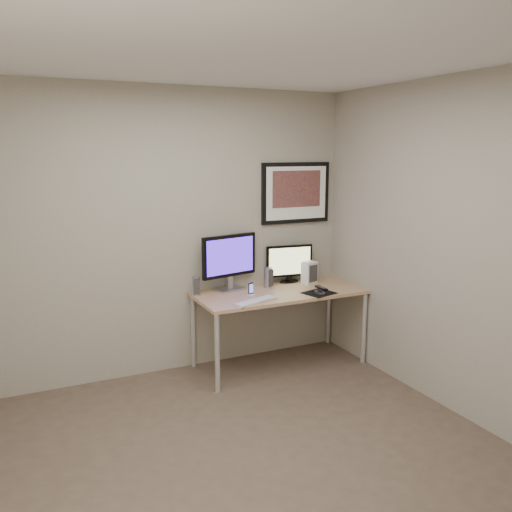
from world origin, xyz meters
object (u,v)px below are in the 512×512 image
(framed_art, at_px, (296,193))
(monitor_large, at_px, (229,260))
(speaker_left, at_px, (196,286))
(speaker_right, at_px, (268,277))
(fan_unit, at_px, (309,273))
(monitor_tv, at_px, (289,263))
(keyboard, at_px, (256,301))
(desk, at_px, (280,298))
(phone_dock, at_px, (251,289))

(framed_art, bearing_deg, monitor_large, -173.48)
(speaker_left, distance_m, speaker_right, 0.72)
(monitor_large, bearing_deg, fan_unit, -18.30)
(monitor_tv, distance_m, keyboard, 0.81)
(framed_art, height_order, monitor_large, framed_art)
(monitor_tv, bearing_deg, keyboard, -133.38)
(desk, bearing_deg, fan_unit, 20.31)
(desk, bearing_deg, monitor_tv, 47.09)
(framed_art, bearing_deg, keyboard, -141.59)
(monitor_large, xyz_separation_m, monitor_tv, (0.66, 0.03, -0.09))
(framed_art, bearing_deg, monitor_tv, -148.06)
(desk, distance_m, keyboard, 0.43)
(speaker_left, bearing_deg, framed_art, 19.75)
(desk, relative_size, speaker_right, 8.07)
(speaker_right, distance_m, keyboard, 0.52)
(desk, xyz_separation_m, speaker_right, (-0.03, 0.18, 0.16))
(framed_art, relative_size, phone_dock, 6.27)
(speaker_right, bearing_deg, speaker_left, 157.68)
(monitor_large, bearing_deg, speaker_right, -22.20)
(desk, bearing_deg, phone_dock, -177.46)
(monitor_tv, relative_size, speaker_left, 2.70)
(keyboard, bearing_deg, speaker_left, 112.81)
(speaker_left, relative_size, keyboard, 0.39)
(monitor_tv, bearing_deg, desk, -125.66)
(phone_dock, bearing_deg, monitor_tv, 13.14)
(keyboard, bearing_deg, monitor_tv, 19.76)
(monitor_tv, distance_m, speaker_left, 1.01)
(monitor_tv, height_order, fan_unit, monitor_tv)
(speaker_left, relative_size, phone_dock, 1.49)
(desk, bearing_deg, speaker_left, 164.39)
(desk, relative_size, monitor_large, 2.77)
(phone_dock, xyz_separation_m, fan_unit, (0.72, 0.17, 0.05))
(monitor_large, distance_m, speaker_left, 0.40)
(desk, height_order, monitor_large, monitor_large)
(monitor_tv, relative_size, speaker_right, 2.43)
(desk, distance_m, fan_unit, 0.48)
(speaker_right, relative_size, keyboard, 0.44)
(monitor_tv, distance_m, fan_unit, 0.22)
(framed_art, distance_m, speaker_right, 0.89)
(monitor_large, height_order, keyboard, monitor_large)
(framed_art, bearing_deg, speaker_right, -158.21)
(monitor_large, distance_m, keyboard, 0.55)
(speaker_right, height_order, keyboard, speaker_right)
(monitor_tv, relative_size, fan_unit, 2.23)
(desk, bearing_deg, speaker_right, 101.05)
(monitor_large, distance_m, fan_unit, 0.85)
(speaker_right, bearing_deg, monitor_tv, -1.85)
(monitor_large, bearing_deg, phone_dock, -80.04)
(desk, distance_m, monitor_tv, 0.46)
(speaker_left, relative_size, fan_unit, 0.82)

